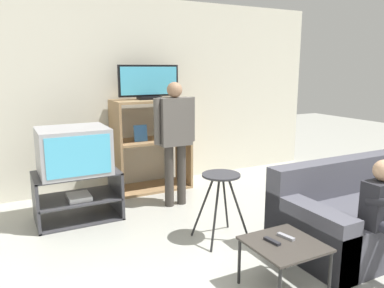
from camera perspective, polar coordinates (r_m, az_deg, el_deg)
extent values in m
cube|color=silver|center=(5.28, -10.89, 7.39)|extent=(6.40, 0.06, 2.60)
cube|color=#38383D|center=(4.48, -16.83, -10.68)|extent=(0.90, 0.57, 0.02)
cube|color=#38383D|center=(4.39, -17.01, -7.85)|extent=(0.87, 0.57, 0.02)
cube|color=#38383D|center=(4.31, -17.24, -4.23)|extent=(0.90, 0.57, 0.02)
cube|color=#38383D|center=(4.34, -22.74, -8.14)|extent=(0.03, 0.57, 0.54)
cube|color=#38383D|center=(4.47, -11.52, -6.85)|extent=(0.03, 0.57, 0.54)
cube|color=white|center=(4.32, -16.86, -7.72)|extent=(0.24, 0.28, 0.05)
cube|color=#9E9EA3|center=(4.24, -17.63, -0.93)|extent=(0.73, 0.62, 0.50)
cube|color=#4CB7E0|center=(3.94, -16.84, -1.80)|extent=(0.65, 0.01, 0.42)
cube|color=#9E7A51|center=(5.02, -11.50, -0.66)|extent=(0.03, 0.52, 1.25)
cube|color=#9E7A51|center=(5.36, -1.26, 0.36)|extent=(0.03, 0.52, 1.25)
cube|color=#9E7A51|center=(5.32, -6.06, -6.55)|extent=(0.96, 0.52, 0.03)
cube|color=#9E7A51|center=(5.16, -6.22, 0.54)|extent=(0.96, 0.52, 0.03)
cube|color=#9E7A51|center=(5.08, -6.36, 6.59)|extent=(0.96, 0.52, 0.03)
cube|color=#3870B7|center=(5.00, -7.84, 1.63)|extent=(0.18, 0.04, 0.22)
cube|color=black|center=(5.09, -6.54, 7.00)|extent=(0.29, 0.20, 0.04)
cube|color=black|center=(5.08, -6.60, 9.56)|extent=(0.84, 0.04, 0.42)
cube|color=#4CB7E0|center=(5.06, -6.51, 9.56)|extent=(0.79, 0.01, 0.37)
cylinder|color=black|center=(3.55, 3.57, -10.67)|extent=(0.19, 0.17, 0.66)
cylinder|color=black|center=(3.68, 7.15, -9.90)|extent=(0.19, 0.17, 0.66)
cylinder|color=black|center=(3.74, 1.64, -9.45)|extent=(0.19, 0.17, 0.66)
cylinder|color=black|center=(3.87, 5.10, -8.77)|extent=(0.19, 0.17, 0.66)
cylinder|color=#333338|center=(3.60, 4.45, -4.73)|extent=(0.37, 0.37, 0.02)
cube|color=#38332D|center=(2.95, 13.88, -14.56)|extent=(0.52, 0.52, 0.02)
cylinder|color=black|center=(3.04, 20.26, -18.26)|extent=(0.02, 0.02, 0.37)
cylinder|color=black|center=(3.07, 7.21, -17.31)|extent=(0.02, 0.02, 0.37)
cylinder|color=black|center=(3.33, 14.12, -15.14)|extent=(0.02, 0.02, 0.37)
cube|color=#232328|center=(2.93, 12.10, -14.27)|extent=(0.05, 0.15, 0.02)
cube|color=gray|center=(3.02, 14.12, -13.53)|extent=(0.07, 0.15, 0.02)
cube|color=#4C4C56|center=(4.02, 25.29, -10.84)|extent=(1.78, 0.90, 0.41)
cube|color=#4C4C56|center=(4.11, 21.88, -4.45)|extent=(1.78, 0.20, 0.35)
cube|color=#4C4C56|center=(3.45, 17.22, -12.92)|extent=(0.22, 0.90, 0.53)
cylinder|color=#3D3833|center=(4.55, -3.50, -4.89)|extent=(0.11, 0.11, 0.75)
cylinder|color=#3D3833|center=(4.62, -1.63, -4.63)|extent=(0.11, 0.11, 0.75)
cube|color=#5B5651|center=(4.45, -2.63, 3.43)|extent=(0.38, 0.20, 0.57)
cylinder|color=#5B5651|center=(4.35, -5.36, 3.41)|extent=(0.08, 0.08, 0.54)
cylinder|color=#5B5651|center=(4.54, -0.02, 3.80)|extent=(0.08, 0.08, 0.54)
sphere|color=#A37A5B|center=(4.41, -2.68, 8.25)|extent=(0.18, 0.18, 0.18)
cube|color=#232328|center=(3.36, 26.81, -8.15)|extent=(0.30, 0.17, 0.38)
sphere|color=tan|center=(3.28, 27.24, -3.61)|extent=(0.17, 0.17, 0.17)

